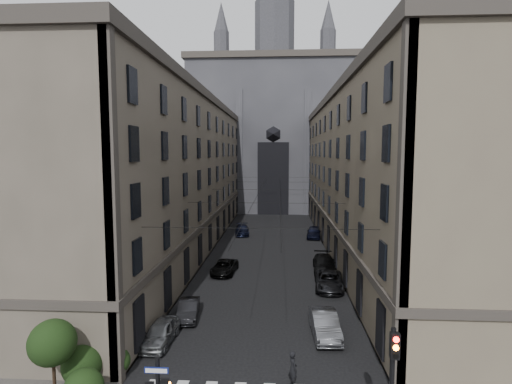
% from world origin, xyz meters
% --- Properties ---
extents(sidewalk_left, '(7.00, 80.00, 0.15)m').
position_xyz_m(sidewalk_left, '(-10.50, 36.00, 0.07)').
color(sidewalk_left, '#383533').
rests_on(sidewalk_left, ground).
extents(sidewalk_right, '(7.00, 80.00, 0.15)m').
position_xyz_m(sidewalk_right, '(10.50, 36.00, 0.07)').
color(sidewalk_right, '#383533').
rests_on(sidewalk_right, ground).
extents(building_left, '(13.60, 60.60, 18.85)m').
position_xyz_m(building_left, '(-13.44, 36.00, 9.34)').
color(building_left, '#4F483D').
rests_on(building_left, ground).
extents(building_right, '(13.60, 60.60, 18.85)m').
position_xyz_m(building_right, '(13.44, 36.00, 9.34)').
color(building_right, brown).
rests_on(building_right, ground).
extents(gothic_tower, '(35.00, 23.00, 58.00)m').
position_xyz_m(gothic_tower, '(0.00, 74.96, 17.80)').
color(gothic_tower, '#2D2D33').
rests_on(gothic_tower, ground).
extents(traffic_light_right, '(0.34, 0.50, 5.20)m').
position_xyz_m(traffic_light_right, '(5.60, 1.92, 3.29)').
color(traffic_light_right, black).
rests_on(traffic_light_right, ground).
extents(shrub_cluster, '(3.90, 4.40, 3.90)m').
position_xyz_m(shrub_cluster, '(-8.72, 5.01, 1.80)').
color(shrub_cluster, black).
rests_on(shrub_cluster, sidewalk_left).
extents(tram_wires, '(14.00, 60.00, 0.43)m').
position_xyz_m(tram_wires, '(0.00, 35.63, 7.25)').
color(tram_wires, black).
rests_on(tram_wires, ground).
extents(car_left_near, '(1.81, 4.17, 1.40)m').
position_xyz_m(car_left_near, '(-6.20, 10.56, 0.70)').
color(car_left_near, slate).
rests_on(car_left_near, ground).
extents(car_left_midnear, '(1.83, 4.07, 1.30)m').
position_xyz_m(car_left_midnear, '(-5.32, 14.50, 0.65)').
color(car_left_midnear, black).
rests_on(car_left_midnear, ground).
extents(car_left_midfar, '(2.54, 4.82, 1.29)m').
position_xyz_m(car_left_midfar, '(-4.20, 25.34, 0.65)').
color(car_left_midfar, black).
rests_on(car_left_midfar, ground).
extents(car_left_far, '(2.47, 5.05, 1.41)m').
position_xyz_m(car_left_far, '(-4.20, 44.26, 0.71)').
color(car_left_far, black).
rests_on(car_left_far, ground).
extents(car_right_near, '(1.85, 4.75, 1.54)m').
position_xyz_m(car_right_near, '(4.20, 12.26, 0.77)').
color(car_right_near, slate).
rests_on(car_right_near, ground).
extents(car_right_midnear, '(2.77, 5.36, 1.45)m').
position_xyz_m(car_right_midnear, '(5.60, 21.41, 0.72)').
color(car_right_midnear, black).
rests_on(car_right_midnear, ground).
extents(car_right_midfar, '(2.46, 5.50, 1.57)m').
position_xyz_m(car_right_midfar, '(5.76, 26.64, 0.78)').
color(car_right_midfar, black).
rests_on(car_right_midfar, ground).
extents(car_right_far, '(2.48, 4.96, 1.62)m').
position_xyz_m(car_right_far, '(6.12, 42.81, 0.81)').
color(car_right_far, black).
rests_on(car_right_far, ground).
extents(pedestrian, '(0.64, 0.78, 1.85)m').
position_xyz_m(pedestrian, '(1.94, 6.49, 0.92)').
color(pedestrian, black).
rests_on(pedestrian, ground).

